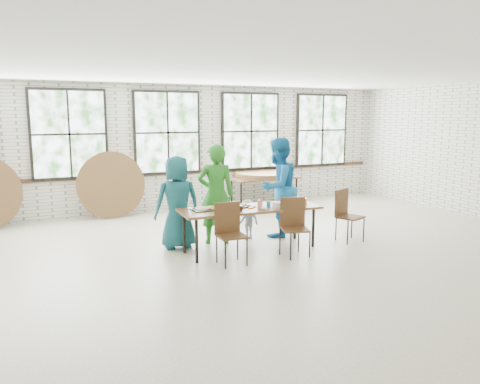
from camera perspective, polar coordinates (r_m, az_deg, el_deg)
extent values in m
plane|color=beige|center=(7.49, 1.32, -8.41)|extent=(12.00, 12.00, 0.00)
plane|color=white|center=(7.17, 1.41, 15.08)|extent=(12.00, 12.00, 0.00)
plane|color=silver|center=(11.36, -8.88, 5.28)|extent=(12.00, 0.00, 12.00)
cube|color=#422819|center=(11.39, -8.76, 2.27)|extent=(11.80, 0.05, 0.08)
cube|color=black|center=(10.87, -20.10, 6.63)|extent=(1.62, 0.05, 1.97)
cube|color=white|center=(10.84, -20.09, 6.63)|extent=(1.50, 0.01, 1.85)
cube|color=black|center=(11.29, -8.84, 7.17)|extent=(1.62, 0.05, 1.97)
cube|color=white|center=(11.25, -8.79, 7.16)|extent=(1.50, 0.01, 1.85)
cube|color=black|center=(12.10, 1.28, 7.41)|extent=(1.62, 0.05, 1.97)
cube|color=white|center=(12.06, 1.36, 7.41)|extent=(1.50, 0.01, 1.85)
cube|color=black|center=(13.22, 9.92, 7.44)|extent=(1.62, 0.05, 1.97)
cube|color=white|center=(13.20, 10.01, 7.43)|extent=(1.50, 0.01, 1.85)
cube|color=brown|center=(7.92, 1.27, -2.04)|extent=(2.44, 0.93, 0.04)
cylinder|color=black|center=(7.32, -5.31, -6.00)|extent=(0.05, 0.05, 0.70)
cylinder|color=black|center=(7.87, -6.81, -4.94)|extent=(0.05, 0.05, 0.70)
cylinder|color=black|center=(8.28, 8.91, -4.27)|extent=(0.05, 0.05, 0.70)
cylinder|color=black|center=(8.77, 6.72, -3.45)|extent=(0.05, 0.05, 0.70)
cube|color=#4F311A|center=(7.20, -1.02, -5.40)|extent=(0.44, 0.42, 0.03)
cube|color=#4F311A|center=(7.32, -1.56, -3.15)|extent=(0.42, 0.05, 0.50)
cylinder|color=black|center=(7.05, -1.79, -7.68)|extent=(0.02, 0.02, 0.44)
cylinder|color=black|center=(7.35, -2.86, -6.97)|extent=(0.02, 0.02, 0.44)
cylinder|color=black|center=(7.19, 0.86, -7.33)|extent=(0.02, 0.02, 0.44)
cylinder|color=black|center=(7.49, -0.29, -6.65)|extent=(0.02, 0.02, 0.44)
cube|color=#4F311A|center=(7.67, 6.72, -4.54)|extent=(0.52, 0.51, 0.03)
cube|color=#4F311A|center=(7.80, 6.42, -2.43)|extent=(0.41, 0.16, 0.50)
cylinder|color=black|center=(7.50, 6.20, -6.68)|extent=(0.02, 0.02, 0.44)
cylinder|color=black|center=(7.78, 4.89, -6.07)|extent=(0.02, 0.02, 0.44)
cylinder|color=black|center=(7.69, 8.50, -6.33)|extent=(0.02, 0.02, 0.44)
cylinder|color=black|center=(7.96, 7.14, -5.75)|extent=(0.02, 0.02, 0.44)
cube|color=#4F311A|center=(8.75, 13.29, -3.01)|extent=(0.54, 0.53, 0.03)
cube|color=#4F311A|center=(8.79, 12.28, -1.25)|extent=(0.40, 0.18, 0.50)
cylinder|color=black|center=(8.56, 12.99, -4.85)|extent=(0.02, 0.02, 0.44)
cylinder|color=black|center=(8.82, 11.62, -4.38)|extent=(0.02, 0.02, 0.44)
cylinder|color=black|center=(8.78, 14.84, -4.56)|extent=(0.02, 0.02, 0.44)
cylinder|color=black|center=(9.04, 13.46, -4.11)|extent=(0.02, 0.02, 0.44)
imported|color=#195A60|center=(8.10, -7.65, -1.25)|extent=(0.81, 0.54, 1.61)
imported|color=#25771F|center=(8.33, -2.94, -0.28)|extent=(0.75, 0.60, 1.78)
imported|color=#162846|center=(8.68, 0.95, -3.37)|extent=(0.53, 0.37, 0.75)
imported|color=#1868A9|center=(8.87, 4.63, 0.58)|extent=(1.12, 1.03, 1.87)
cube|color=brown|center=(11.80, 2.99, 1.72)|extent=(1.86, 0.90, 0.04)
cylinder|color=black|center=(11.27, 0.13, -0.53)|extent=(0.04, 0.04, 0.70)
cylinder|color=black|center=(11.76, -1.01, -0.12)|extent=(0.04, 0.04, 0.70)
cylinder|color=black|center=(12.01, 6.87, 0.02)|extent=(0.04, 0.04, 0.70)
cylinder|color=black|center=(12.47, 5.54, 0.39)|extent=(0.04, 0.04, 0.70)
cube|color=black|center=(7.73, -4.26, -2.13)|extent=(0.44, 0.33, 0.02)
cube|color=black|center=(7.99, 0.02, -1.72)|extent=(0.44, 0.33, 0.02)
cube|color=black|center=(8.37, 5.97, -1.26)|extent=(0.44, 0.33, 0.02)
cylinder|color=black|center=(7.60, -0.07, -2.01)|extent=(0.09, 0.09, 0.09)
cube|color=red|center=(7.80, 2.44, -1.67)|extent=(0.06, 0.06, 0.11)
cylinder|color=#1676A5|center=(7.93, 3.50, -1.53)|extent=(0.07, 0.07, 0.10)
cylinder|color=orange|center=(8.24, 7.94, -1.14)|extent=(0.07, 0.07, 0.11)
cylinder|color=white|center=(7.90, 4.60, -1.58)|extent=(0.17, 0.17, 0.10)
ellipsoid|color=white|center=(7.46, -1.59, -2.40)|extent=(0.11, 0.11, 0.05)
ellipsoid|color=white|center=(7.73, 2.91, -1.99)|extent=(0.11, 0.11, 0.05)
ellipsoid|color=white|center=(8.17, 5.62, -1.42)|extent=(0.11, 0.11, 0.05)
cylinder|color=brown|center=(11.80, 2.99, 1.92)|extent=(1.50, 1.50, 0.04)
cylinder|color=brown|center=(11.79, 2.99, 2.13)|extent=(1.50, 1.50, 0.04)
cylinder|color=brown|center=(11.78, 2.99, 2.35)|extent=(1.50, 1.50, 0.04)
cylinder|color=brown|center=(10.80, -15.41, 0.77)|extent=(1.50, 0.21, 1.50)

